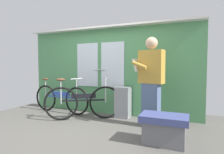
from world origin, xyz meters
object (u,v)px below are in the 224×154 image
object	(u,v)px
trash_bin_by_wall	(123,102)
bicycle_leaning_behind	(83,102)
bench_seat_corner	(164,129)
passenger_reading_newspaper	(151,80)
bicycle_near_door	(60,98)

from	to	relation	value
trash_bin_by_wall	bicycle_leaning_behind	bearing A→B (deg)	-147.03
bench_seat_corner	trash_bin_by_wall	bearing A→B (deg)	132.59
bicycle_leaning_behind	passenger_reading_newspaper	distance (m)	1.57
bicycle_near_door	trash_bin_by_wall	size ratio (longest dim) A/B	2.41
bicycle_near_door	passenger_reading_newspaper	world-z (taller)	passenger_reading_newspaper
passenger_reading_newspaper	bench_seat_corner	world-z (taller)	passenger_reading_newspaper
bicycle_leaning_behind	bench_seat_corner	world-z (taller)	bicycle_leaning_behind
bicycle_leaning_behind	passenger_reading_newspaper	bearing A→B (deg)	-28.84
bicycle_leaning_behind	passenger_reading_newspaper	xyz separation A→B (m)	(1.47, 0.07, 0.53)
bicycle_near_door	bench_seat_corner	xyz separation A→B (m)	(2.69, -0.97, -0.13)
passenger_reading_newspaper	bicycle_near_door	bearing A→B (deg)	9.08
passenger_reading_newspaper	bench_seat_corner	distance (m)	1.08
bicycle_near_door	bench_seat_corner	bearing A→B (deg)	-15.94
bicycle_leaning_behind	bench_seat_corner	xyz separation A→B (m)	(1.83, -0.68, -0.15)
bicycle_near_door	bicycle_leaning_behind	xyz separation A→B (m)	(0.86, -0.29, 0.02)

